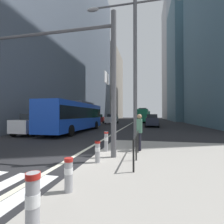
{
  "coord_description": "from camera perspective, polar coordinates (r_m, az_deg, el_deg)",
  "views": [
    {
      "loc": [
        3.19,
        -6.93,
        1.88
      ],
      "look_at": [
        -3.41,
        24.17,
        2.39
      ],
      "focal_mm": 26.18,
      "sensor_mm": 36.0,
      "label": 1
    }
  ],
  "objects": [
    {
      "name": "city_bus_red_distant",
      "position": [
        65.28,
        11.92,
        -0.93
      ],
      "size": [
        2.73,
        11.07,
        3.4
      ],
      "color": "#198456",
      "rests_on": "ground"
    },
    {
      "name": "pedestrian_waiting",
      "position": [
        8.02,
        9.57,
        -6.27
      ],
      "size": [
        0.26,
        0.39,
        1.75
      ],
      "color": "black",
      "rests_on": "median_island"
    },
    {
      "name": "sedan_white_oncoming",
      "position": [
        16.88,
        -25.4,
        -3.84
      ],
      "size": [
        2.07,
        4.31,
        1.94
      ],
      "color": "silver",
      "rests_on": "ground"
    },
    {
      "name": "median_island",
      "position": [
        6.61,
        33.43,
        -16.57
      ],
      "size": [
        9.0,
        10.0,
        0.15
      ],
      "primitive_type": "cube",
      "color": "gray",
      "rests_on": "ground"
    },
    {
      "name": "lane_centre_line",
      "position": [
        37.11,
        7.05,
        -3.8
      ],
      "size": [
        0.2,
        80.0,
        0.01
      ],
      "primitive_type": "cube",
      "color": "beige",
      "rests_on": "ground"
    },
    {
      "name": "bollard_right",
      "position": [
        6.07,
        -5.06,
        -13.25
      ],
      "size": [
        0.2,
        0.2,
        0.77
      ],
      "color": "#99999E",
      "rests_on": "median_island"
    },
    {
      "name": "city_bus_red_receding",
      "position": [
        41.42,
        10.79,
        -0.96
      ],
      "size": [
        2.86,
        11.07,
        3.4
      ],
      "color": "#198456",
      "rests_on": "ground"
    },
    {
      "name": "pedestrian_railing",
      "position": [
        6.95,
        8.77,
        -9.27
      ],
      "size": [
        0.06,
        3.92,
        0.98
      ],
      "color": "black",
      "rests_on": "median_island"
    },
    {
      "name": "office_tower_right_mid",
      "position": [
        56.82,
        26.53,
        15.49
      ],
      "size": [
        13.15,
        17.32,
        35.67
      ],
      "primitive_type": "cube",
      "color": "slate",
      "rests_on": "ground"
    },
    {
      "name": "traffic_signal_gantry",
      "position": [
        7.68,
        -15.48,
        16.08
      ],
      "size": [
        6.23,
        0.65,
        6.0
      ],
      "color": "#515156",
      "rests_on": "median_island"
    },
    {
      "name": "office_tower_left_far",
      "position": [
        83.5,
        -1.52,
        9.27
      ],
      "size": [
        11.79,
        25.35,
        33.29
      ],
      "primitive_type": "cube",
      "color": "gray",
      "rests_on": "ground"
    },
    {
      "name": "car_receding_far",
      "position": [
        28.11,
        13.62,
        -2.7
      ],
      "size": [
        2.05,
        4.08,
        1.94
      ],
      "color": "gold",
      "rests_on": "ground"
    },
    {
      "name": "ground_plane",
      "position": [
        27.18,
        5.23,
        -4.87
      ],
      "size": [
        160.0,
        160.0,
        0.0
      ],
      "primitive_type": "plane",
      "color": "black"
    },
    {
      "name": "car_receding_near",
      "position": [
        25.75,
        13.85,
        -2.86
      ],
      "size": [
        2.17,
        4.47,
        1.94
      ],
      "color": "#232838",
      "rests_on": "ground"
    },
    {
      "name": "car_oncoming_mid",
      "position": [
        33.52,
        -5.19,
        -2.43
      ],
      "size": [
        2.14,
        4.05,
        1.94
      ],
      "color": "maroon",
      "rests_on": "ground"
    },
    {
      "name": "office_tower_left_mid",
      "position": [
        55.96,
        -9.49,
        19.95
      ],
      "size": [
        10.78,
        25.99,
        43.59
      ],
      "primitive_type": "cube",
      "color": "slate",
      "rests_on": "ground"
    },
    {
      "name": "bollard_back",
      "position": [
        7.83,
        -2.06,
        -9.88
      ],
      "size": [
        0.2,
        0.2,
        0.91
      ],
      "color": "#99999E",
      "rests_on": "median_island"
    },
    {
      "name": "bollard_left",
      "position": [
        4.02,
        -14.91,
        -19.83
      ],
      "size": [
        0.2,
        0.2,
        0.75
      ],
      "color": "#99999E",
      "rests_on": "median_island"
    },
    {
      "name": "city_bus_blue_oncoming",
      "position": [
        18.33,
        -12.62,
        -1.02
      ],
      "size": [
        2.78,
        11.45,
        3.4
      ],
      "color": "blue",
      "rests_on": "ground"
    },
    {
      "name": "office_tower_right_far",
      "position": [
        80.59,
        22.23,
        16.78
      ],
      "size": [
        12.36,
        20.83,
        52.57
      ],
      "primitive_type": "cube",
      "color": "#9E9EA3",
      "rests_on": "ground"
    },
    {
      "name": "street_lamp_post",
      "position": [
        9.48,
        8.09,
        20.15
      ],
      "size": [
        5.5,
        0.32,
        8.0
      ],
      "color": "#56565B",
      "rests_on": "median_island"
    },
    {
      "name": "car_oncoming_far",
      "position": [
        33.18,
        -0.03,
        -2.45
      ],
      "size": [
        2.13,
        4.51,
        1.94
      ],
      "color": "silver",
      "rests_on": "ground"
    },
    {
      "name": "bollard_front",
      "position": [
        2.72,
        -25.97,
        -27.06
      ],
      "size": [
        0.2,
        0.2,
        0.95
      ],
      "color": "#99999E",
      "rests_on": "median_island"
    }
  ]
}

